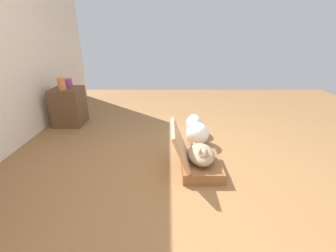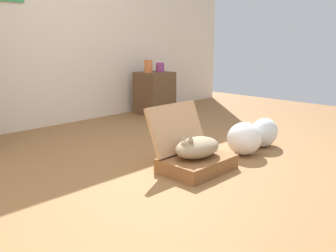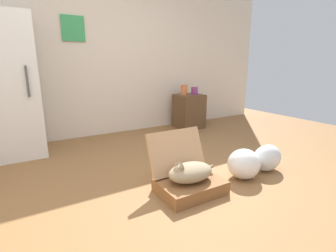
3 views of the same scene
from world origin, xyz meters
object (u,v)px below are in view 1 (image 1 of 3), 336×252
side_table (69,106)px  cat (201,154)px  plastic_bag_clear (194,124)px  suitcase_base (200,165)px  plastic_bag_white (197,134)px  vase_tall (62,84)px  vase_short (68,83)px

side_table → cat: bearing=-125.2°
cat → plastic_bag_clear: cat is taller
suitcase_base → plastic_bag_white: size_ratio=1.67×
side_table → vase_tall: (-0.11, 0.00, 0.39)m
plastic_bag_white → vase_tall: bearing=72.5°
plastic_bag_white → suitcase_base: bearing=177.0°
suitcase_base → vase_tall: (1.26, 1.96, 0.63)m
plastic_bag_clear → vase_short: bearing=75.9°
suitcase_base → plastic_bag_white: (0.63, -0.03, 0.09)m
suitcase_base → plastic_bag_clear: plastic_bag_clear is taller
plastic_bag_clear → vase_tall: vase_tall is taller
plastic_bag_clear → vase_short: size_ratio=2.73×
plastic_bag_white → vase_tall: size_ratio=1.91×
cat → side_table: size_ratio=0.84×
cat → plastic_bag_white: 0.64m
cat → side_table: bearing=54.8°
vase_short → vase_tall: bearing=179.7°
cat → plastic_bag_white: size_ratio=1.49×
plastic_bag_white → vase_short: bearing=66.8°
plastic_bag_white → plastic_bag_clear: (0.36, 0.00, -0.01)m
cat → vase_tall: vase_tall is taller
plastic_bag_white → side_table: (0.74, 1.99, 0.15)m
plastic_bag_white → side_table: size_ratio=0.56×
side_table → vase_short: 0.38m
plastic_bag_white → side_table: 2.13m
plastic_bag_white → vase_short: 2.23m
suitcase_base → plastic_bag_clear: (0.99, -0.03, 0.08)m
side_table → vase_short: vase_short is taller
side_table → vase_short: size_ratio=4.66×
suitcase_base → vase_short: vase_short is taller
side_table → suitcase_base: bearing=-125.1°
suitcase_base → vase_short: (1.49, 1.96, 0.60)m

